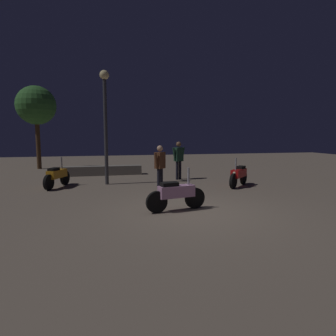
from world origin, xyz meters
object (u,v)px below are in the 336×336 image
Objects in this scene: motorcycle_red_parked_right at (239,175)px; person_bystander_far at (179,157)px; motorcycle_orange_parked_left at (57,176)px; person_rider_beside at (160,164)px; streetlamp_near at (105,112)px; motorcycle_pink_foreground at (176,194)px.

person_bystander_far reaches higher than motorcycle_red_parked_right.
person_rider_beside is at bearing -86.95° from motorcycle_orange_parked_left.
streetlamp_near reaches higher than person_rider_beside.
streetlamp_near is at bearing -60.93° from motorcycle_red_parked_right.
person_rider_beside is (-3.06, -0.01, 0.50)m from motorcycle_red_parked_right.
motorcycle_pink_foreground is 5.28m from streetlamp_near.
motorcycle_orange_parked_left is at bearing 118.95° from motorcycle_pink_foreground.
motorcycle_orange_parked_left is 0.36× the size of streetlamp_near.
person_bystander_far is 0.38× the size of streetlamp_near.
person_bystander_far reaches higher than motorcycle_orange_parked_left.
motorcycle_pink_foreground is 1.04× the size of person_rider_beside.
motorcycle_pink_foreground is at bearing -46.82° from person_rider_beside.
motorcycle_orange_parked_left is (-3.54, 4.10, 0.00)m from motorcycle_pink_foreground.
motorcycle_red_parked_right is at bearing 29.90° from motorcycle_pink_foreground.
streetlamp_near is at bearing -174.25° from person_rider_beside.
motorcycle_red_parked_right is 0.80× the size of person_rider_beside.
streetlamp_near is at bearing 99.67° from motorcycle_pink_foreground.
streetlamp_near is (-1.73, 4.37, 2.40)m from motorcycle_pink_foreground.
motorcycle_pink_foreground is at bearing -38.61° from person_bystander_far.
motorcycle_red_parked_right is 0.77× the size of person_bystander_far.
motorcycle_pink_foreground is 0.99× the size of person_bystander_far.
person_rider_beside is at bearing 75.70° from motorcycle_pink_foreground.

